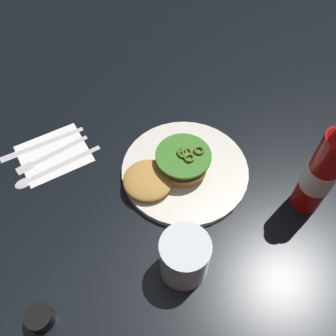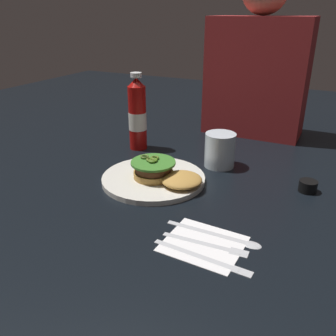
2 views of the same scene
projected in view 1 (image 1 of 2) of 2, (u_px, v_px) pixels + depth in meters
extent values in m
plane|color=black|center=(143.00, 192.00, 0.76)|extent=(3.00, 3.00, 0.00)
cylinder|color=silver|center=(185.00, 170.00, 0.79)|extent=(0.28, 0.28, 0.01)
cylinder|color=#B8863D|center=(183.00, 165.00, 0.78)|extent=(0.11, 0.11, 0.02)
cylinder|color=#512D19|center=(183.00, 161.00, 0.76)|extent=(0.10, 0.10, 0.02)
cylinder|color=red|center=(184.00, 158.00, 0.75)|extent=(0.09, 0.09, 0.01)
cylinder|color=#3A7929|center=(184.00, 156.00, 0.75)|extent=(0.12, 0.12, 0.01)
torus|color=#576E25|center=(188.00, 153.00, 0.74)|extent=(0.02, 0.02, 0.01)
torus|color=#546920|center=(189.00, 158.00, 0.74)|extent=(0.02, 0.02, 0.01)
torus|color=#427218|center=(183.00, 154.00, 0.74)|extent=(0.02, 0.02, 0.01)
torus|color=#43681D|center=(182.00, 152.00, 0.75)|extent=(0.02, 0.02, 0.01)
torus|color=#4D6327|center=(199.00, 150.00, 0.75)|extent=(0.02, 0.02, 0.01)
ellipsoid|color=#B8863D|center=(148.00, 180.00, 0.75)|extent=(0.11, 0.11, 0.03)
cylinder|color=#AB0F0C|center=(321.00, 174.00, 0.66)|extent=(0.06, 0.06, 0.21)
cylinder|color=white|center=(319.00, 177.00, 0.67)|extent=(0.06, 0.06, 0.06)
cylinder|color=silver|center=(184.00, 257.00, 0.63)|extent=(0.09, 0.09, 0.10)
cylinder|color=black|center=(40.00, 318.00, 0.60)|extent=(0.05, 0.05, 0.03)
cube|color=white|center=(54.00, 154.00, 0.82)|extent=(0.16, 0.14, 0.00)
cube|color=silver|center=(48.00, 141.00, 0.84)|extent=(0.18, 0.02, 0.00)
cube|color=silver|center=(17.00, 153.00, 0.82)|extent=(0.08, 0.02, 0.00)
cube|color=silver|center=(53.00, 153.00, 0.82)|extent=(0.17, 0.02, 0.00)
cube|color=silver|center=(24.00, 167.00, 0.79)|extent=(0.04, 0.02, 0.00)
cube|color=silver|center=(59.00, 165.00, 0.80)|extent=(0.20, 0.01, 0.00)
ellipsoid|color=silver|center=(23.00, 182.00, 0.77)|extent=(0.04, 0.03, 0.00)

